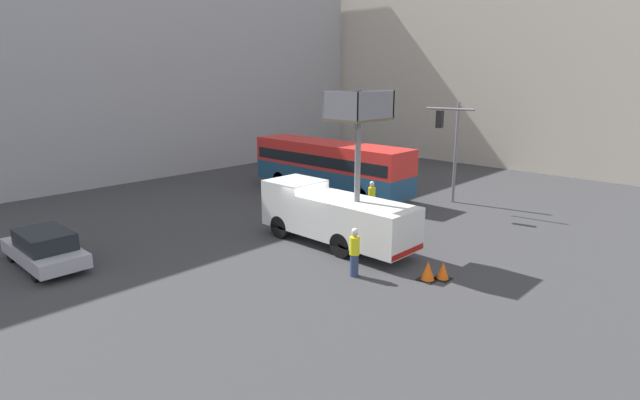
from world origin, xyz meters
name	(u,v)px	position (x,y,z in m)	size (l,w,h in m)	color
ground_plane	(317,242)	(0.00, 0.00, 0.00)	(120.00, 120.00, 0.00)	#38383A
building_backdrop_far	(84,46)	(0.00, 23.03, 9.28)	(44.00, 10.00, 18.57)	#9E9EA3
building_backdrop_side	(498,59)	(28.00, 5.02, 8.59)	(10.00, 28.00, 17.19)	#BCB2A3
utility_truck	(335,211)	(0.22, -0.86, 1.53)	(2.34, 7.43, 6.68)	silver
city_bus	(330,164)	(7.32, 5.88, 1.89)	(2.61, 11.07, 3.21)	navy
traffic_light_pole	(450,138)	(9.69, -0.97, 3.88)	(2.93, 2.68, 5.78)	slate
road_worker_near_truck	(354,252)	(-1.88, -3.73, 0.94)	(0.38, 0.38, 1.87)	navy
road_worker_directing	(372,198)	(5.06, 0.85, 0.94)	(0.38, 0.38, 1.87)	navy
traffic_cone_near_truck	(443,271)	(0.14, -6.28, 0.30)	(0.57, 0.57, 0.65)	black
traffic_cone_mid_road	(428,271)	(-0.32, -5.93, 0.34)	(0.64, 0.64, 0.73)	black
parked_car_curbside	(45,248)	(-9.43, 5.66, 0.74)	(1.85, 4.55, 1.46)	#A8A8B2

